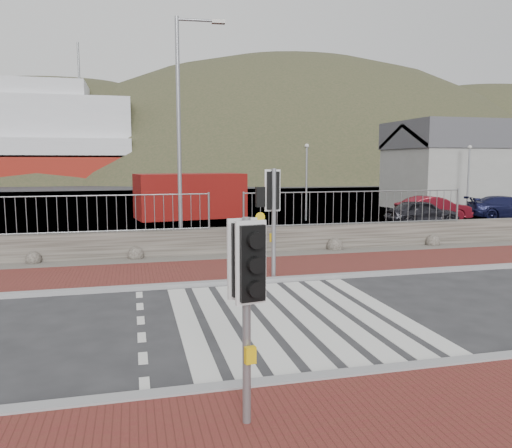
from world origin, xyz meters
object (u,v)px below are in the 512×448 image
object	(u,v)px
car_c	(508,207)
car_b	(433,208)
traffic_signal_near	(246,279)
traffic_signal_far	(272,200)
car_a	(422,212)
shipping_container	(190,196)
streetlight	(183,122)

from	to	relation	value
car_c	car_b	bearing A→B (deg)	101.05
traffic_signal_near	car_c	size ratio (longest dim) A/B	0.58
traffic_signal_near	traffic_signal_far	xyz separation A→B (m)	(2.37, 7.29, 0.33)
traffic_signal_far	car_b	world-z (taller)	traffic_signal_far
car_a	shipping_container	bearing A→B (deg)	65.87
car_a	car_b	world-z (taller)	car_b
streetlight	car_b	world-z (taller)	streetlight
shipping_container	car_a	xyz separation A→B (m)	(11.09, -5.81, -0.62)
traffic_signal_near	streetlight	bearing A→B (deg)	78.07
traffic_signal_far	car_a	distance (m)	14.47
car_c	traffic_signal_near	bearing A→B (deg)	147.87
shipping_container	car_b	size ratio (longest dim) A/B	1.49
traffic_signal_far	streetlight	world-z (taller)	streetlight
streetlight	shipping_container	distance (m)	11.27
shipping_container	car_c	world-z (taller)	shipping_container
car_c	streetlight	bearing A→B (deg)	122.16
car_b	traffic_signal_near	bearing A→B (deg)	141.96
traffic_signal_far	car_c	distance (m)	19.86
traffic_signal_near	car_a	world-z (taller)	traffic_signal_near
car_b	car_c	world-z (taller)	car_b
streetlight	shipping_container	world-z (taller)	streetlight
traffic_signal_near	car_a	xyz separation A→B (m)	(13.02, 16.95, -1.21)
traffic_signal_near	shipping_container	xyz separation A→B (m)	(1.93, 22.76, -0.59)
traffic_signal_near	car_c	distance (m)	26.21
traffic_signal_far	car_b	xyz separation A→B (m)	(12.15, 10.96, -1.51)
traffic_signal_near	car_c	world-z (taller)	traffic_signal_near
traffic_signal_far	shipping_container	world-z (taller)	traffic_signal_far
car_c	car_a	bearing A→B (deg)	114.09
shipping_container	car_b	bearing A→B (deg)	-29.49
car_b	car_c	size ratio (longest dim) A/B	0.91
streetlight	shipping_container	xyz separation A→B (m)	(1.42, 10.69, -3.27)
streetlight	car_c	distance (m)	19.83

